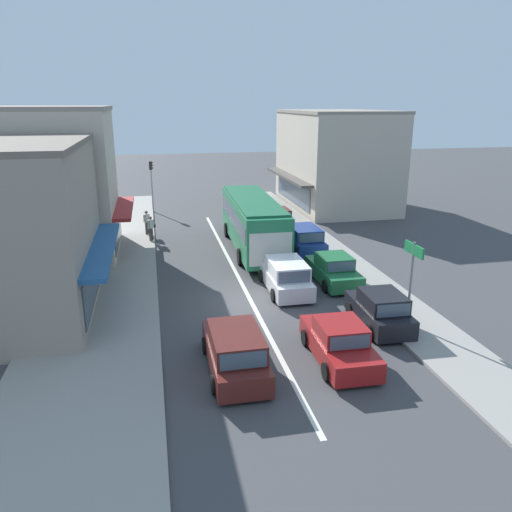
{
  "coord_description": "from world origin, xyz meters",
  "views": [
    {
      "loc": [
        -4.17,
        -20.85,
        8.83
      ],
      "look_at": [
        0.89,
        3.26,
        1.2
      ],
      "focal_mm": 35.0,
      "sensor_mm": 36.0,
      "label": 1
    }
  ],
  "objects_px": {
    "wagon_adjacent_lane_lead": "(286,276)",
    "traffic_light_downstreet": "(151,178)",
    "parked_hatchback_kerb_rear": "(277,219)",
    "parked_wagon_kerb_third": "(303,239)",
    "pedestrian_browsing_midblock": "(147,221)",
    "parked_hatchback_kerb_front": "(380,310)",
    "parked_sedan_kerb_second": "(333,270)",
    "pedestrian_with_handbag_near": "(151,227)",
    "directional_road_sign": "(413,265)",
    "city_bus": "(253,220)",
    "sedan_queue_gap_filler": "(339,343)",
    "wagon_behind_bus_mid": "(235,351)"
  },
  "relations": [
    {
      "from": "parked_hatchback_kerb_front",
      "to": "pedestrian_browsing_midblock",
      "type": "distance_m",
      "value": 19.12
    },
    {
      "from": "sedan_queue_gap_filler",
      "to": "parked_wagon_kerb_third",
      "type": "xyz_separation_m",
      "value": [
        2.77,
        13.33,
        0.08
      ]
    },
    {
      "from": "parked_hatchback_kerb_rear",
      "to": "traffic_light_downstreet",
      "type": "bearing_deg",
      "value": 137.8
    },
    {
      "from": "parked_hatchback_kerb_front",
      "to": "directional_road_sign",
      "type": "relative_size",
      "value": 1.04
    },
    {
      "from": "city_bus",
      "to": "parked_hatchback_kerb_rear",
      "type": "bearing_deg",
      "value": 59.8
    },
    {
      "from": "wagon_adjacent_lane_lead",
      "to": "traffic_light_downstreet",
      "type": "relative_size",
      "value": 1.08
    },
    {
      "from": "parked_wagon_kerb_third",
      "to": "directional_road_sign",
      "type": "xyz_separation_m",
      "value": [
        0.97,
        -11.31,
        1.93
      ]
    },
    {
      "from": "parked_wagon_kerb_third",
      "to": "traffic_light_downstreet",
      "type": "distance_m",
      "value": 16.43
    },
    {
      "from": "city_bus",
      "to": "parked_wagon_kerb_third",
      "type": "relative_size",
      "value": 2.42
    },
    {
      "from": "sedan_queue_gap_filler",
      "to": "directional_road_sign",
      "type": "xyz_separation_m",
      "value": [
        3.75,
        2.02,
        2.01
      ]
    },
    {
      "from": "city_bus",
      "to": "parked_wagon_kerb_third",
      "type": "height_order",
      "value": "city_bus"
    },
    {
      "from": "parked_wagon_kerb_third",
      "to": "pedestrian_with_handbag_near",
      "type": "distance_m",
      "value": 9.95
    },
    {
      "from": "wagon_adjacent_lane_lead",
      "to": "pedestrian_browsing_midblock",
      "type": "bearing_deg",
      "value": 118.67
    },
    {
      "from": "parked_sedan_kerb_second",
      "to": "parked_wagon_kerb_third",
      "type": "xyz_separation_m",
      "value": [
        0.17,
        5.73,
        0.08
      ]
    },
    {
      "from": "wagon_behind_bus_mid",
      "to": "parked_hatchback_kerb_front",
      "type": "relative_size",
      "value": 1.2
    },
    {
      "from": "directional_road_sign",
      "to": "wagon_behind_bus_mid",
      "type": "bearing_deg",
      "value": -164.69
    },
    {
      "from": "parked_hatchback_kerb_front",
      "to": "parked_wagon_kerb_third",
      "type": "height_order",
      "value": "parked_wagon_kerb_third"
    },
    {
      "from": "parked_hatchback_kerb_rear",
      "to": "traffic_light_downstreet",
      "type": "relative_size",
      "value": 0.88
    },
    {
      "from": "pedestrian_browsing_midblock",
      "to": "pedestrian_with_handbag_near",
      "type": "bearing_deg",
      "value": -82.06
    },
    {
      "from": "parked_wagon_kerb_third",
      "to": "pedestrian_browsing_midblock",
      "type": "distance_m",
      "value": 10.98
    },
    {
      "from": "wagon_behind_bus_mid",
      "to": "parked_hatchback_kerb_rear",
      "type": "bearing_deg",
      "value": 71.76
    },
    {
      "from": "sedan_queue_gap_filler",
      "to": "wagon_behind_bus_mid",
      "type": "relative_size",
      "value": 0.94
    },
    {
      "from": "parked_hatchback_kerb_front",
      "to": "wagon_adjacent_lane_lead",
      "type": "bearing_deg",
      "value": 119.73
    },
    {
      "from": "sedan_queue_gap_filler",
      "to": "wagon_adjacent_lane_lead",
      "type": "relative_size",
      "value": 0.94
    },
    {
      "from": "sedan_queue_gap_filler",
      "to": "parked_sedan_kerb_second",
      "type": "height_order",
      "value": "same"
    },
    {
      "from": "parked_sedan_kerb_second",
      "to": "pedestrian_with_handbag_near",
      "type": "distance_m",
      "value": 13.15
    },
    {
      "from": "pedestrian_with_handbag_near",
      "to": "parked_wagon_kerb_third",
      "type": "bearing_deg",
      "value": -22.87
    },
    {
      "from": "traffic_light_downstreet",
      "to": "wagon_adjacent_lane_lead",
      "type": "bearing_deg",
      "value": -73.07
    },
    {
      "from": "parked_sedan_kerb_second",
      "to": "pedestrian_browsing_midblock",
      "type": "xyz_separation_m",
      "value": [
        -9.24,
        11.38,
        0.4
      ]
    },
    {
      "from": "sedan_queue_gap_filler",
      "to": "pedestrian_with_handbag_near",
      "type": "relative_size",
      "value": 2.6
    },
    {
      "from": "wagon_adjacent_lane_lead",
      "to": "traffic_light_downstreet",
      "type": "bearing_deg",
      "value": 106.93
    },
    {
      "from": "directional_road_sign",
      "to": "city_bus",
      "type": "bearing_deg",
      "value": 107.76
    },
    {
      "from": "wagon_adjacent_lane_lead",
      "to": "parked_hatchback_kerb_rear",
      "type": "xyz_separation_m",
      "value": [
        2.63,
        12.08,
        -0.04
      ]
    },
    {
      "from": "sedan_queue_gap_filler",
      "to": "parked_sedan_kerb_second",
      "type": "distance_m",
      "value": 8.03
    },
    {
      "from": "wagon_behind_bus_mid",
      "to": "parked_hatchback_kerb_front",
      "type": "bearing_deg",
      "value": 19.76
    },
    {
      "from": "pedestrian_with_handbag_near",
      "to": "wagon_adjacent_lane_lead",
      "type": "bearing_deg",
      "value": -58.29
    },
    {
      "from": "parked_sedan_kerb_second",
      "to": "pedestrian_with_handbag_near",
      "type": "relative_size",
      "value": 2.58
    },
    {
      "from": "city_bus",
      "to": "parked_wagon_kerb_third",
      "type": "distance_m",
      "value": 3.33
    },
    {
      "from": "parked_hatchback_kerb_front",
      "to": "pedestrian_browsing_midblock",
      "type": "relative_size",
      "value": 2.3
    },
    {
      "from": "directional_road_sign",
      "to": "pedestrian_with_handbag_near",
      "type": "xyz_separation_m",
      "value": [
        -10.13,
        15.17,
        -1.61
      ]
    },
    {
      "from": "wagon_adjacent_lane_lead",
      "to": "parked_sedan_kerb_second",
      "type": "xyz_separation_m",
      "value": [
        2.67,
        0.62,
        -0.08
      ]
    },
    {
      "from": "parked_sedan_kerb_second",
      "to": "wagon_adjacent_lane_lead",
      "type": "bearing_deg",
      "value": -166.93
    },
    {
      "from": "parked_wagon_kerb_third",
      "to": "wagon_adjacent_lane_lead",
      "type": "bearing_deg",
      "value": -114.14
    },
    {
      "from": "wagon_behind_bus_mid",
      "to": "traffic_light_downstreet",
      "type": "xyz_separation_m",
      "value": [
        -2.42,
        26.99,
        2.11
      ]
    },
    {
      "from": "sedan_queue_gap_filler",
      "to": "parked_sedan_kerb_second",
      "type": "xyz_separation_m",
      "value": [
        2.6,
        7.6,
        0.0
      ]
    },
    {
      "from": "parked_hatchback_kerb_front",
      "to": "pedestrian_with_handbag_near",
      "type": "relative_size",
      "value": 2.3
    },
    {
      "from": "parked_sedan_kerb_second",
      "to": "directional_road_sign",
      "type": "height_order",
      "value": "directional_road_sign"
    },
    {
      "from": "wagon_adjacent_lane_lead",
      "to": "parked_wagon_kerb_third",
      "type": "distance_m",
      "value": 6.96
    },
    {
      "from": "traffic_light_downstreet",
      "to": "pedestrian_with_handbag_near",
      "type": "bearing_deg",
      "value": -91.34
    },
    {
      "from": "parked_hatchback_kerb_front",
      "to": "parked_sedan_kerb_second",
      "type": "bearing_deg",
      "value": 90.23
    }
  ]
}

